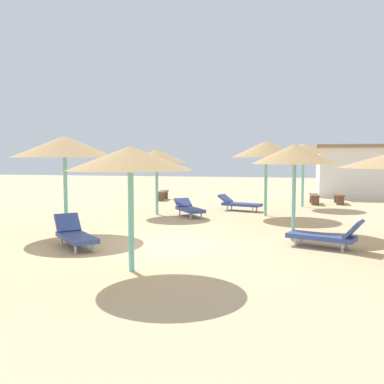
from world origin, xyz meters
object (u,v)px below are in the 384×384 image
at_px(parasol_6, 303,149).
at_px(parasol_4, 130,159).
at_px(lounger_1, 326,236).
at_px(beach_cabana, 352,170).
at_px(lounger_2, 239,203).
at_px(bench_2, 339,197).
at_px(bench_1, 314,197).
at_px(parasol_2, 266,149).
at_px(parasol_0, 64,147).
at_px(lounger_0, 75,235).
at_px(bench_0, 163,194).
at_px(parasol_3, 157,156).
at_px(lounger_3, 189,208).
at_px(parasol_5, 295,154).

bearing_deg(parasol_6, parasol_4, -106.41).
height_order(lounger_1, beach_cabana, beach_cabana).
bearing_deg(beach_cabana, lounger_2, -123.43).
bearing_deg(bench_2, parasol_4, -111.10).
xyz_separation_m(parasol_4, bench_1, (4.33, 13.97, -1.95)).
height_order(parasol_4, bench_1, parasol_4).
bearing_deg(bench_2, parasol_2, -122.24).
height_order(parasol_2, parasol_4, parasol_2).
xyz_separation_m(parasol_2, bench_1, (2.14, 4.89, -2.30)).
distance_m(parasol_0, lounger_2, 8.47).
bearing_deg(lounger_0, parasol_6, 60.90).
xyz_separation_m(lounger_0, bench_0, (-1.42, 12.44, 0.02)).
xyz_separation_m(parasol_0, parasol_2, (5.73, 5.42, 0.00)).
bearing_deg(parasol_3, parasol_4, -75.76).
relative_size(lounger_0, lounger_3, 0.91).
xyz_separation_m(parasol_2, lounger_2, (-1.22, 1.37, -2.33)).
xyz_separation_m(lounger_0, bench_1, (6.61, 12.10, 0.02)).
height_order(parasol_2, parasol_5, parasol_2).
relative_size(lounger_1, bench_0, 1.29).
relative_size(parasol_2, parasol_3, 1.12).
distance_m(parasol_5, lounger_3, 5.25).
relative_size(bench_1, bench_2, 1.01).
bearing_deg(bench_0, lounger_1, -55.04).
bearing_deg(bench_2, parasol_6, -136.11).
height_order(parasol_5, lounger_3, parasol_5).
bearing_deg(parasol_3, parasol_6, 35.62).
xyz_separation_m(parasol_4, lounger_0, (-2.27, 1.87, -1.97)).
bearing_deg(parasol_0, parasol_6, 51.07).
xyz_separation_m(lounger_1, beach_cabana, (2.68, 16.00, 1.23)).
xyz_separation_m(lounger_1, bench_1, (0.26, 10.77, 0.02)).
bearing_deg(lounger_1, parasol_3, 139.88).
distance_m(parasol_5, lounger_1, 3.29).
bearing_deg(lounger_3, parasol_6, 44.58).
height_order(parasol_5, bench_1, parasol_5).
distance_m(lounger_1, beach_cabana, 16.27).
height_order(lounger_0, lounger_2, lounger_0).
xyz_separation_m(lounger_0, lounger_3, (1.52, 6.36, -0.01)).
bearing_deg(parasol_2, parasol_6, 66.82).
height_order(parasol_0, lounger_0, parasol_0).
bearing_deg(lounger_2, parasol_5, -64.72).
bearing_deg(beach_cabana, parasol_5, -104.39).
bearing_deg(lounger_3, parasol_5, -33.23).
height_order(parasol_4, lounger_2, parasol_4).
relative_size(bench_0, bench_2, 1.02).
bearing_deg(bench_1, beach_cabana, 65.19).
distance_m(parasol_0, lounger_3, 5.83).
bearing_deg(bench_2, beach_cabana, 75.99).
xyz_separation_m(parasol_4, parasol_5, (3.26, 5.60, 0.13)).
bearing_deg(parasol_6, parasol_0, -128.93).
bearing_deg(bench_1, parasol_3, -139.50).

